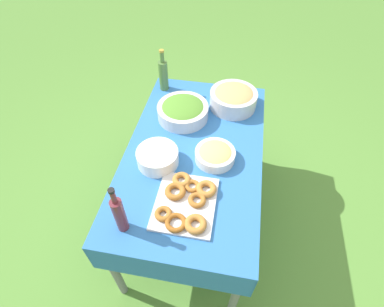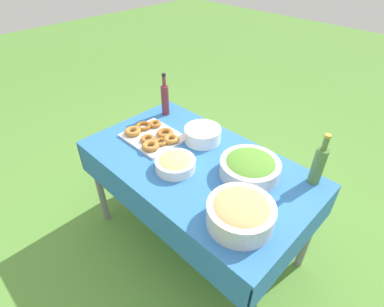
% 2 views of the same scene
% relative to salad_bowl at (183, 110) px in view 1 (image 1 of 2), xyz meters
% --- Properties ---
extents(ground_plane, '(14.00, 14.00, 0.00)m').
position_rel_salad_bowl_xyz_m(ground_plane, '(0.30, 0.13, -0.83)').
color(ground_plane, '#568C38').
extents(picnic_table, '(1.47, 0.85, 0.77)m').
position_rel_salad_bowl_xyz_m(picnic_table, '(0.30, 0.13, -0.16)').
color(picnic_table, '#2D6BB2').
rests_on(picnic_table, ground_plane).
extents(salad_bowl, '(0.35, 0.35, 0.12)m').
position_rel_salad_bowl_xyz_m(salad_bowl, '(0.00, 0.00, 0.00)').
color(salad_bowl, silver).
rests_on(salad_bowl, picnic_table).
extents(pasta_bowl, '(0.24, 0.24, 0.09)m').
position_rel_salad_bowl_xyz_m(pasta_bowl, '(0.35, 0.27, -0.02)').
color(pasta_bowl, white).
rests_on(pasta_bowl, picnic_table).
extents(donut_platter, '(0.40, 0.33, 0.05)m').
position_rel_salad_bowl_xyz_m(donut_platter, '(0.70, 0.16, -0.04)').
color(donut_platter, silver).
rests_on(donut_platter, picnic_table).
extents(plate_stack, '(0.25, 0.25, 0.10)m').
position_rel_salad_bowl_xyz_m(plate_stack, '(0.44, -0.07, -0.01)').
color(plate_stack, white).
rests_on(plate_stack, picnic_table).
extents(olive_oil_bottle, '(0.07, 0.07, 0.32)m').
position_rel_salad_bowl_xyz_m(olive_oil_bottle, '(-0.30, -0.21, 0.07)').
color(olive_oil_bottle, '#4C7238').
rests_on(olive_oil_bottle, picnic_table).
extents(wine_bottle, '(0.06, 0.06, 0.33)m').
position_rel_salad_bowl_xyz_m(wine_bottle, '(0.89, -0.13, 0.07)').
color(wine_bottle, maroon).
rests_on(wine_bottle, picnic_table).
extents(bread_bowl, '(0.34, 0.34, 0.14)m').
position_rel_salad_bowl_xyz_m(bread_bowl, '(-0.18, 0.33, 0.01)').
color(bread_bowl, silver).
rests_on(bread_bowl, picnic_table).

